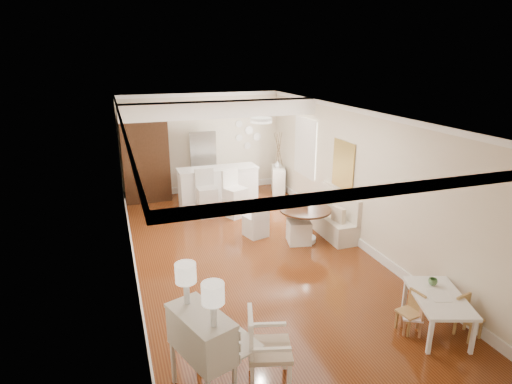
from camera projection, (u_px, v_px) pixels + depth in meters
room at (249, 154)px, 8.16m from camera, size 9.00×9.04×2.82m
secretary_bureau at (202, 355)px, 4.85m from camera, size 1.10×1.12×1.10m
gustavian_armchair at (269, 348)px, 5.07m from camera, size 0.68×0.68×0.96m
kids_table at (436, 313)px, 6.10m from camera, size 1.01×1.29×0.57m
kids_chair_a at (410, 312)px, 6.10m from camera, size 0.33×0.33×0.60m
kids_chair_b at (412, 315)px, 6.05m from camera, size 0.37×0.37×0.56m
kids_chair_c at (469, 318)px, 5.95m from camera, size 0.34×0.34×0.61m
banquette at (331, 213)px, 9.38m from camera, size 0.52×1.60×0.98m
dining_table at (305, 225)px, 9.01m from camera, size 1.33×1.33×0.74m
slip_chair_near at (299, 221)px, 8.92m from camera, size 0.55×0.56×0.97m
slip_chair_far at (256, 216)px, 9.27m from camera, size 0.53×0.55×0.90m
breakfast_counter at (218, 187)px, 11.12m from camera, size 2.05×0.65×1.03m
bar_stool_left at (207, 193)px, 10.40m from camera, size 0.47×0.47×1.16m
bar_stool_right at (235, 194)px, 10.37m from camera, size 0.61×0.61×1.15m
pantry_cabinet at (146, 159)px, 11.37m from camera, size 1.20×0.60×2.30m
fridge at (216, 163)px, 12.01m from camera, size 0.75×0.65×1.80m
sideboard at (278, 180)px, 12.24m from camera, size 0.58×0.85×0.75m
pencil_cup at (433, 282)px, 6.28m from camera, size 0.17×0.17×0.10m
branch_vase at (277, 164)px, 12.09m from camera, size 0.23×0.23×0.19m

